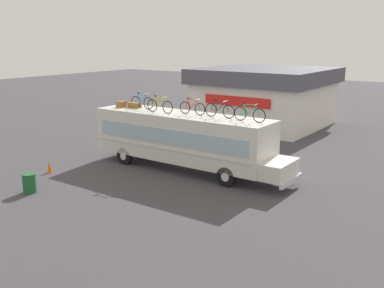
% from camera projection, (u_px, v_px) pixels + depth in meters
% --- Properties ---
extents(ground_plane, '(120.00, 120.00, 0.00)m').
position_uv_depth(ground_plane, '(182.00, 169.00, 24.93)').
color(ground_plane, '#423F44').
extents(bus, '(11.87, 2.59, 3.13)m').
position_uv_depth(bus, '(184.00, 138.00, 24.40)').
color(bus, silver).
rests_on(bus, ground).
extents(luggage_bag_1, '(0.55, 0.38, 0.36)m').
position_uv_depth(luggage_bag_1, '(121.00, 104.00, 26.46)').
color(luggage_bag_1, olive).
rests_on(luggage_bag_1, bus).
extents(luggage_bag_2, '(0.75, 0.46, 0.30)m').
position_uv_depth(luggage_bag_2, '(135.00, 105.00, 26.30)').
color(luggage_bag_2, olive).
rests_on(luggage_bag_2, bus).
extents(rooftop_bicycle_1, '(1.68, 0.44, 0.94)m').
position_uv_depth(rooftop_bicycle_1, '(142.00, 102.00, 25.83)').
color(rooftop_bicycle_1, black).
rests_on(rooftop_bicycle_1, bus).
extents(rooftop_bicycle_2, '(1.80, 0.44, 0.94)m').
position_uv_depth(rooftop_bicycle_2, '(160.00, 106.00, 24.47)').
color(rooftop_bicycle_2, black).
rests_on(rooftop_bicycle_2, bus).
extents(rooftop_bicycle_3, '(1.66, 0.44, 0.89)m').
position_uv_depth(rooftop_bicycle_3, '(192.00, 108.00, 23.87)').
color(rooftop_bicycle_3, black).
rests_on(rooftop_bicycle_3, bus).
extents(rooftop_bicycle_4, '(1.79, 0.44, 0.94)m').
position_uv_depth(rooftop_bicycle_4, '(220.00, 110.00, 22.97)').
color(rooftop_bicycle_4, black).
rests_on(rooftop_bicycle_4, bus).
extents(rooftop_bicycle_5, '(1.75, 0.44, 0.93)m').
position_uv_depth(rooftop_bicycle_5, '(249.00, 114.00, 21.83)').
color(rooftop_bicycle_5, black).
rests_on(rooftop_bicycle_5, bus).
extents(roadside_building, '(9.87, 10.14, 4.75)m').
position_uv_depth(roadside_building, '(265.00, 96.00, 37.02)').
color(roadside_building, silver).
rests_on(roadside_building, ground).
extents(trash_bin, '(0.62, 0.62, 0.91)m').
position_uv_depth(trash_bin, '(29.00, 183.00, 21.02)').
color(trash_bin, '#1E592D').
rests_on(trash_bin, ground).
extents(traffic_cone, '(0.29, 0.29, 0.66)m').
position_uv_depth(traffic_cone, '(49.00, 167.00, 24.16)').
color(traffic_cone, orange).
rests_on(traffic_cone, ground).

